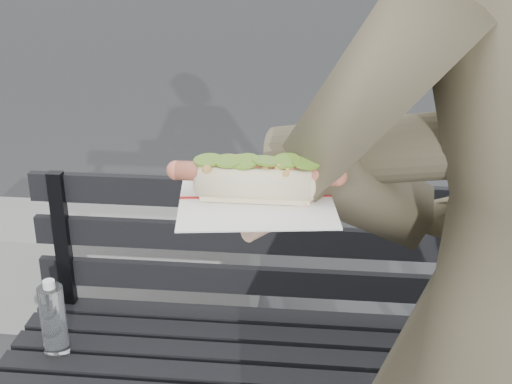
# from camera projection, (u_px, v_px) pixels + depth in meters

# --- Properties ---
(park_bench) EXTENTS (1.50, 0.44, 0.88)m
(park_bench) POSITION_uv_depth(u_px,v_px,m) (294.00, 325.00, 1.87)
(park_bench) COLOR black
(park_bench) RESTS_ON ground
(concrete_block) EXTENTS (1.20, 0.40, 0.40)m
(concrete_block) POSITION_uv_depth(u_px,v_px,m) (105.00, 268.00, 2.82)
(concrete_block) COLOR slate
(concrete_block) RESTS_ON ground
(held_hotdog) EXTENTS (0.62, 0.30, 0.20)m
(held_hotdog) POSITION_uv_depth(u_px,v_px,m) (405.00, 157.00, 0.91)
(held_hotdog) COLOR brown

